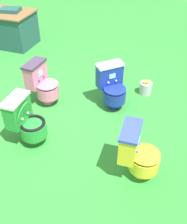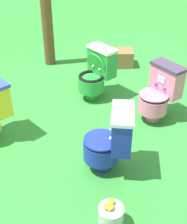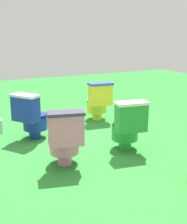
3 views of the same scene
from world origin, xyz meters
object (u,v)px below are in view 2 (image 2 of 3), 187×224
Objects in this scene: toilet_blue at (110,141)px; wooden_post at (45,2)px; toilet_green at (96,73)px; small_crate at (124,58)px; toilet_pink at (159,93)px; lemon_bucket at (111,216)px.

toilet_blue is 0.35× the size of wooden_post.
small_crate is at bearing -65.99° from toilet_green.
toilet_pink is 1.81m from lemon_bucket.
wooden_post is at bearing 6.92° from toilet_pink.
toilet_pink is 0.35× the size of wooden_post.
small_crate is (-1.13, -0.29, -0.24)m from toilet_green.
wooden_post is (-0.30, -2.29, 0.68)m from toilet_pink.
toilet_blue and toilet_pink have the same top height.
toilet_blue is 1.00× the size of toilet_pink.
toilet_pink is at bearing -165.99° from toilet_green.
wooden_post reaches higher than toilet_blue.
wooden_post is (-0.38, -1.33, 0.68)m from toilet_green.
toilet_green is (-1.07, -1.04, 0.00)m from toilet_blue.
wooden_post reaches higher than lemon_bucket.
toilet_green is at bearing 18.85° from toilet_pink.
toilet_blue is 2.86m from wooden_post.
toilet_pink is 2.40m from wooden_post.
toilet_pink is 1.00× the size of toilet_green.
wooden_post is at bearing 25.32° from toilet_blue.
lemon_bucket is at bearing 121.46° from toilet_pink.
small_crate is at bearing -2.10° from toilet_blue.
toilet_blue is at bearing 143.75° from toilet_green.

